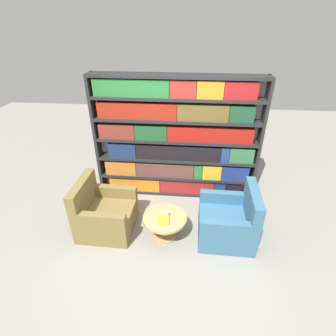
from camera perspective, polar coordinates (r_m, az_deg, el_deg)
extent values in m
plane|color=gray|center=(4.20, 0.20, -16.68)|extent=(14.00, 14.00, 0.00)
cube|color=silver|center=(4.83, 1.88, 6.69)|extent=(2.94, 0.05, 2.27)
cube|color=#262628|center=(5.00, -15.11, 6.50)|extent=(0.05, 0.30, 2.27)
cube|color=#262628|center=(4.86, 19.15, 5.09)|extent=(0.05, 0.30, 2.27)
cube|color=#262628|center=(5.27, 1.59, -4.96)|extent=(2.84, 0.30, 0.05)
cube|color=#262628|center=(5.07, 1.65, -1.71)|extent=(2.84, 0.30, 0.05)
cube|color=#262628|center=(4.88, 1.71, 2.04)|extent=(2.84, 0.30, 0.05)
cube|color=#262628|center=(4.71, 1.78, 6.07)|extent=(2.84, 0.30, 0.05)
cube|color=#262628|center=(4.57, 1.86, 10.39)|extent=(2.84, 0.30, 0.05)
cube|color=#262628|center=(4.45, 1.94, 14.96)|extent=(2.84, 0.30, 0.05)
cube|color=#262628|center=(4.37, 2.03, 19.41)|extent=(2.84, 0.30, 0.05)
cube|color=orange|center=(5.25, -7.11, -3.17)|extent=(0.98, 0.20, 0.28)
cube|color=maroon|center=(5.15, 4.07, -3.76)|extent=(1.04, 0.20, 0.28)
cube|color=navy|center=(5.19, 11.07, -4.06)|extent=(0.21, 0.20, 0.28)
cube|color=black|center=(5.22, 13.97, -4.17)|extent=(0.30, 0.20, 0.28)
cube|color=#C8752C|center=(5.12, -10.05, 0.32)|extent=(0.58, 0.20, 0.29)
cube|color=brown|center=(4.98, -0.65, -0.12)|extent=(1.09, 0.20, 0.29)
cube|color=#347034|center=(4.96, 6.56, -0.46)|extent=(0.15, 0.20, 0.29)
cube|color=gold|center=(4.98, 9.49, -0.60)|extent=(0.34, 0.20, 0.29)
cube|color=navy|center=(5.03, 14.28, -0.81)|extent=(0.49, 0.20, 0.29)
cube|color=navy|center=(4.93, -9.80, 4.05)|extent=(0.51, 0.20, 0.28)
cube|color=black|center=(4.78, 2.18, 3.61)|extent=(1.52, 0.20, 0.28)
cube|color=navy|center=(4.82, 12.23, 3.11)|extent=(0.15, 0.20, 0.28)
cube|color=#376F43|center=(4.87, 15.63, 2.92)|extent=(0.42, 0.20, 0.28)
cube|color=maroon|center=(4.80, -10.95, 8.02)|extent=(0.64, 0.20, 0.26)
cube|color=#20532A|center=(4.67, -3.68, 7.89)|extent=(0.57, 0.20, 0.26)
cube|color=#A51B14|center=(4.63, 9.07, 7.36)|extent=(1.47, 0.20, 0.26)
cube|color=maroon|center=(4.58, -6.70, 12.40)|extent=(1.35, 0.20, 0.28)
cube|color=brown|center=(4.49, 7.57, 11.98)|extent=(0.85, 0.20, 0.28)
cube|color=#1E482E|center=(4.56, 15.69, 11.41)|extent=(0.40, 0.20, 0.28)
cube|color=#287334|center=(4.49, -7.98, 16.99)|extent=(1.25, 0.20, 0.28)
cube|color=maroon|center=(4.38, 3.30, 16.88)|extent=(0.42, 0.20, 0.28)
cube|color=orange|center=(4.39, 9.14, 16.59)|extent=(0.42, 0.20, 0.28)
cube|color=#A51C1E|center=(4.45, 15.54, 16.07)|extent=(0.52, 0.20, 0.28)
cube|color=olive|center=(4.47, -13.00, -10.70)|extent=(0.86, 0.86, 0.39)
cube|color=olive|center=(4.32, -18.08, -5.67)|extent=(0.16, 0.84, 0.49)
cube|color=olive|center=(4.00, -14.11, -10.93)|extent=(0.70, 0.14, 0.20)
cube|color=olive|center=(4.53, -11.20, -5.03)|extent=(0.70, 0.14, 0.20)
cube|color=#386684|center=(4.32, 12.38, -12.26)|extent=(0.85, 0.85, 0.39)
cube|color=#386684|center=(4.10, 17.95, -7.78)|extent=(0.16, 0.84, 0.49)
cube|color=#386684|center=(4.40, 11.54, -6.23)|extent=(0.70, 0.13, 0.20)
cube|color=#386684|center=(3.85, 12.23, -12.59)|extent=(0.70, 0.13, 0.20)
cylinder|color=tan|center=(4.24, -0.68, -12.81)|extent=(0.12, 0.12, 0.35)
cylinder|color=tan|center=(4.35, -0.67, -14.34)|extent=(0.38, 0.38, 0.03)
cylinder|color=tan|center=(4.11, -0.70, -10.82)|extent=(0.68, 0.68, 0.04)
cube|color=black|center=(4.09, -0.70, -10.56)|extent=(0.06, 0.06, 0.01)
cube|color=silver|center=(4.05, -0.70, -9.92)|extent=(0.10, 0.01, 0.13)
cube|color=gold|center=(4.03, -0.99, -11.02)|extent=(0.18, 0.25, 0.04)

